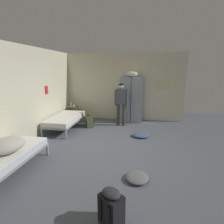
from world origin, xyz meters
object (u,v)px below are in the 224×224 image
(shelf_unit, at_px, (73,111))
(backpack_black, at_px, (112,207))
(locker_bank, at_px, (131,99))
(person_traveler, at_px, (121,101))
(water_bottle, at_px, (71,104))
(backpack_olive, at_px, (90,120))
(bedding_heap, at_px, (8,145))
(clothes_pile_denim, at_px, (141,135))
(clothes_pile_grey, at_px, (137,177))
(bed_left_front, at_px, (5,157))
(lotion_bottle, at_px, (74,105))
(bed_left_rear, at_px, (66,119))

(shelf_unit, height_order, backpack_black, shelf_unit)
(locker_bank, xyz_separation_m, person_traveler, (-0.34, -0.63, 0.02))
(water_bottle, distance_m, backpack_olive, 1.53)
(bedding_heap, height_order, clothes_pile_denim, bedding_heap)
(clothes_pile_grey, bearing_deg, clothes_pile_denim, 89.70)
(water_bottle, bearing_deg, backpack_black, -61.74)
(bed_left_front, bearing_deg, water_bottle, 94.41)
(water_bottle, bearing_deg, locker_bank, 2.34)
(shelf_unit, xyz_separation_m, backpack_black, (2.66, -5.08, -0.09))
(bed_left_front, distance_m, lotion_bottle, 4.23)
(backpack_olive, bearing_deg, clothes_pile_grey, -57.67)
(bed_left_rear, bearing_deg, bed_left_front, -90.00)
(lotion_bottle, height_order, backpack_olive, lotion_bottle)
(person_traveler, height_order, clothes_pile_grey, person_traveler)
(bedding_heap, distance_m, backpack_black, 2.54)
(locker_bank, height_order, person_traveler, locker_bank)
(locker_bank, height_order, shelf_unit, locker_bank)
(bed_left_front, relative_size, clothes_pile_denim, 3.50)
(bed_left_rear, bearing_deg, clothes_pile_grey, -44.54)
(bed_left_rear, relative_size, lotion_bottle, 14.41)
(locker_bank, relative_size, clothes_pile_denim, 3.81)
(backpack_black, relative_size, clothes_pile_denim, 1.01)
(bedding_heap, xyz_separation_m, lotion_bottle, (-0.24, 4.16, -0.01))
(bed_left_front, relative_size, backpack_olive, 3.45)
(bedding_heap, bearing_deg, person_traveler, 63.19)
(water_bottle, height_order, backpack_olive, water_bottle)
(shelf_unit, xyz_separation_m, bedding_heap, (0.31, -4.20, 0.29))
(bed_left_rear, bearing_deg, bedding_heap, -88.74)
(person_traveler, xyz_separation_m, clothes_pile_grey, (0.79, -3.49, -0.93))
(water_bottle, bearing_deg, clothes_pile_denim, -27.89)
(shelf_unit, bearing_deg, lotion_bottle, -29.74)
(water_bottle, bearing_deg, bed_left_front, -85.59)
(person_traveler, height_order, backpack_black, person_traveler)
(shelf_unit, height_order, person_traveler, person_traveler)
(backpack_olive, bearing_deg, bed_left_rear, -155.03)
(shelf_unit, relative_size, bed_left_front, 0.30)
(bedding_heap, xyz_separation_m, clothes_pile_denim, (2.67, 2.60, -0.58))
(bed_left_front, xyz_separation_m, lotion_bottle, (-0.18, 4.22, 0.25))
(backpack_black, bearing_deg, water_bottle, 118.26)
(person_traveler, xyz_separation_m, clothes_pile_denim, (0.80, -1.10, -0.93))
(bedding_heap, relative_size, lotion_bottle, 5.58)
(bed_left_front, bearing_deg, lotion_bottle, 92.44)
(bed_left_front, bearing_deg, backpack_olive, 76.57)
(shelf_unit, distance_m, water_bottle, 0.34)
(backpack_black, height_order, clothes_pile_denim, backpack_black)
(locker_bank, distance_m, clothes_pile_denim, 2.01)
(person_traveler, distance_m, clothes_pile_grey, 3.69)
(locker_bank, bearing_deg, clothes_pile_denim, -75.00)
(shelf_unit, relative_size, water_bottle, 2.54)
(lotion_bottle, xyz_separation_m, backpack_black, (2.59, -5.04, -0.37))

